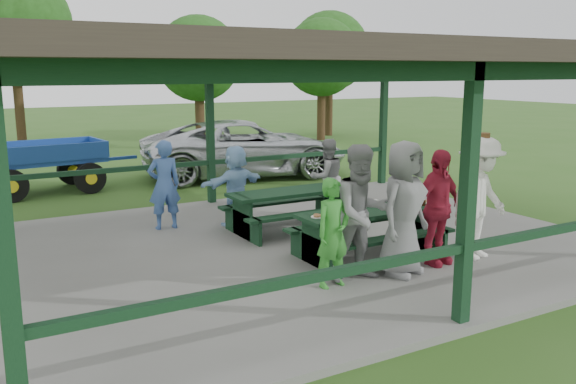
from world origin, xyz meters
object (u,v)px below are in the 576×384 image
contestant_red (437,207)px  spectator_grey (327,177)px  contestant_grey_mid (403,209)px  picnic_table_far (291,205)px  spectator_blue (164,185)px  contestant_white_fedora (480,198)px  farm_trailer (43,166)px  pickup_truck (245,148)px  spectator_lblue (236,185)px  picnic_table_near (369,228)px  contestant_green (333,233)px  contestant_grey_left (362,213)px

contestant_red → spectator_grey: (0.32, 3.53, -0.10)m
contestant_grey_mid → picnic_table_far: bearing=73.5°
spectator_blue → contestant_red: bearing=129.0°
contestant_grey_mid → contestant_white_fedora: (1.55, 0.03, -0.01)m
contestant_red → farm_trailer: 10.27m
farm_trailer → pickup_truck: bearing=-9.1°
pickup_truck → picnic_table_far: bearing=172.5°
contestant_white_fedora → spectator_lblue: 4.50m
picnic_table_far → contestant_white_fedora: size_ratio=1.19×
picnic_table_far → picnic_table_near: bearing=-82.5°
picnic_table_far → pickup_truck: pickup_truck is taller
contestant_green → farm_trailer: contestant_green is taller
pickup_truck → spectator_lblue: bearing=163.4°
contestant_green → contestant_white_fedora: 2.71m
spectator_blue → picnic_table_near: bearing=128.2°
contestant_red → farm_trailer: size_ratio=0.45×
spectator_lblue → contestant_red: bearing=98.7°
picnic_table_far → contestant_grey_mid: (0.16, -2.93, 0.51)m
picnic_table_far → spectator_blue: bearing=147.5°
spectator_lblue → farm_trailer: 6.22m
spectator_lblue → spectator_grey: size_ratio=0.98×
contestant_white_fedora → spectator_lblue: contestant_white_fedora is taller
contestant_green → pickup_truck: pickup_truck is taller
pickup_truck → contestant_green: bearing=172.2°
contestant_red → spectator_blue: bearing=116.9°
contestant_red → picnic_table_near: bearing=120.0°
contestant_white_fedora → contestant_green: bearing=169.0°
contestant_green → picnic_table_near: bearing=28.1°
contestant_green → pickup_truck: 9.55m
contestant_white_fedora → spectator_blue: size_ratio=1.19×
contestant_grey_left → farm_trailer: contestant_grey_left is taller
contestant_green → contestant_grey_left: bearing=-4.6°
contestant_white_fedora → pickup_truck: bearing=78.1°
contestant_white_fedora → farm_trailer: (-5.08, 9.41, -0.39)m
picnic_table_near → contestant_grey_left: bearing=-132.3°
pickup_truck → farm_trailer: (-5.40, 0.30, -0.13)m
contestant_grey_mid → contestant_grey_left: bearing=152.5°
picnic_table_far → contestant_green: bearing=-109.2°
picnic_table_far → farm_trailer: (-3.36, 6.51, 0.11)m
picnic_table_far → contestant_grey_mid: size_ratio=1.20×
spectator_grey → contestant_grey_left: bearing=64.5°
spectator_blue → pickup_truck: spectator_blue is taller
pickup_truck → farm_trailer: pickup_truck is taller
picnic_table_near → spectator_blue: (-2.25, 3.27, 0.37)m
contestant_green → spectator_lblue: 3.75m
contestant_white_fedora → pickup_truck: contestant_white_fedora is taller
contestant_grey_left → spectator_grey: 3.95m
contestant_white_fedora → farm_trailer: size_ratio=0.50×
picnic_table_near → pickup_truck: size_ratio=0.40×
spectator_lblue → pickup_truck: (2.74, 5.31, -0.05)m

